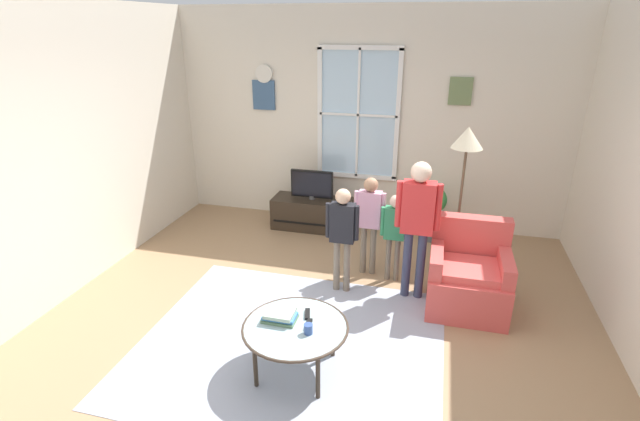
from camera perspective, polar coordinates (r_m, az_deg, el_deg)
ground_plane at (r=4.38m, az=-1.23°, el=-15.54°), size 5.87×6.31×0.02m
back_wall at (r=6.44m, az=5.74°, el=11.05°), size 5.27×0.17×2.90m
side_wall_left at (r=5.10m, az=-32.10°, el=4.85°), size 0.12×5.71×2.90m
area_rug at (r=4.33m, az=-3.59°, el=-15.90°), size 2.65×2.30×0.01m
tv_stand at (r=6.44m, az=-0.97°, el=-0.36°), size 1.08×0.45×0.43m
television at (r=6.29m, az=-1.00°, el=3.23°), size 0.58×0.08×0.40m
armchair at (r=4.88m, az=17.67°, el=-7.77°), size 0.76×0.74×0.87m
coffee_table at (r=3.81m, az=-3.03°, el=-14.25°), size 0.85×0.85×0.44m
book_stack at (r=3.85m, az=-4.94°, el=-12.73°), size 0.27×0.19×0.08m
cup at (r=3.69m, az=-1.45°, el=-14.30°), size 0.07×0.07×0.08m
remote_near_books at (r=3.91m, az=-1.54°, el=-12.56°), size 0.07×0.15×0.02m
remote_near_cup at (r=3.79m, az=-1.42°, el=-13.77°), size 0.05×0.14×0.02m
person_black_shirt at (r=4.74m, az=2.76°, el=-2.24°), size 0.35×0.16×1.15m
person_pink_shirt at (r=5.11m, az=6.10°, el=-0.54°), size 0.34×0.16×1.14m
person_green_shirt at (r=5.04m, az=9.11°, el=-2.14°), size 0.30×0.14×1.00m
person_red_shirt at (r=4.65m, az=11.87°, el=-0.60°), size 0.44×0.20×1.46m
potted_plant_by_window at (r=6.23m, az=13.59°, el=0.13°), size 0.35×0.35×0.72m
floor_lamp at (r=5.03m, az=17.44°, el=6.66°), size 0.32×0.32×1.70m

